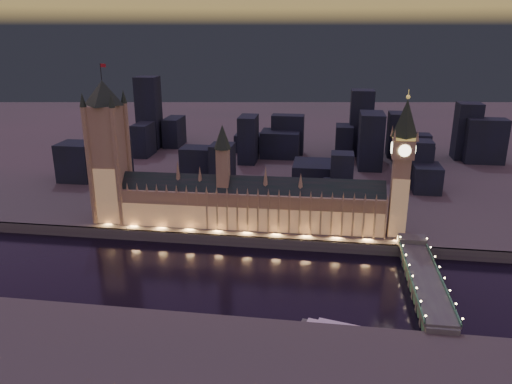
# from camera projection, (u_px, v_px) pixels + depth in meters

# --- Properties ---
(ground_plane) EXTENTS (2000.00, 2000.00, 0.00)m
(ground_plane) POSITION_uv_depth(u_px,v_px,m) (236.00, 273.00, 327.59)
(ground_plane) COLOR black
(ground_plane) RESTS_ON ground
(north_bank) EXTENTS (2000.00, 960.00, 8.00)m
(north_bank) POSITION_uv_depth(u_px,v_px,m) (294.00, 122.00, 814.32)
(north_bank) COLOR #3C413C
(north_bank) RESTS_ON ground
(embankment_wall) EXTENTS (2000.00, 2.50, 8.00)m
(embankment_wall) POSITION_uv_depth(u_px,v_px,m) (247.00, 242.00, 364.80)
(embankment_wall) COLOR #464246
(embankment_wall) RESTS_ON ground
(palace_of_westminster) EXTENTS (202.00, 24.13, 78.00)m
(palace_of_westminster) POSITION_uv_depth(u_px,v_px,m) (248.00, 203.00, 377.40)
(palace_of_westminster) COLOR #987457
(palace_of_westminster) RESTS_ON north_bank
(victoria_tower) EXTENTS (31.68, 31.68, 120.33)m
(victoria_tower) POSITION_uv_depth(u_px,v_px,m) (108.00, 145.00, 379.20)
(victoria_tower) COLOR #987457
(victoria_tower) RESTS_ON north_bank
(elizabeth_tower) EXTENTS (18.00, 18.00, 105.42)m
(elizabeth_tower) POSITION_uv_depth(u_px,v_px,m) (402.00, 157.00, 349.82)
(elizabeth_tower) COLOR #987457
(elizabeth_tower) RESTS_ON north_bank
(westminster_bridge) EXTENTS (18.91, 113.00, 15.90)m
(westminster_bridge) POSITION_uv_depth(u_px,v_px,m) (423.00, 279.00, 306.48)
(westminster_bridge) COLOR #464246
(westminster_bridge) RESTS_ON ground
(river_boat) EXTENTS (42.83, 18.95, 4.50)m
(river_boat) POSITION_uv_depth(u_px,v_px,m) (338.00, 329.00, 263.77)
(river_boat) COLOR #464246
(river_boat) RESTS_ON ground
(city_backdrop) EXTENTS (478.32, 215.63, 87.73)m
(city_backdrop) POSITION_uv_depth(u_px,v_px,m) (306.00, 144.00, 546.35)
(city_backdrop) COLOR black
(city_backdrop) RESTS_ON north_bank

